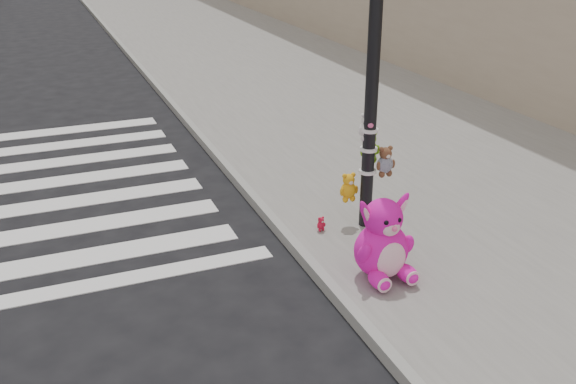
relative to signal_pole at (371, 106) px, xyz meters
name	(u,v)px	position (x,y,z in m)	size (l,w,h in m)	color
ground	(211,360)	(-2.61, -1.82, -1.74)	(120.00, 120.00, 0.00)	black
sidewalk_near	(295,78)	(2.39, 8.18, -1.67)	(7.00, 80.00, 0.14)	slate
curb_edge	(160,91)	(-1.06, 8.18, -1.67)	(0.12, 80.00, 0.15)	gray
signal_pole	(371,106)	(0.00, 0.00, 0.00)	(0.69, 0.50, 4.00)	black
pink_bunny	(383,244)	(-0.46, -1.25, -1.20)	(0.70, 0.73, 0.99)	#F414B2
red_teddy	(321,224)	(-0.63, 0.02, -1.50)	(0.13, 0.09, 0.19)	red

